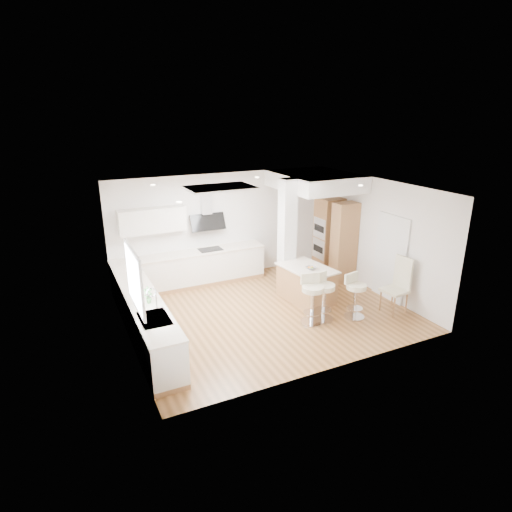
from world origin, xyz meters
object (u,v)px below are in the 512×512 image
bar_stool_b (323,294)px  bar_stool_a (312,296)px  dining_chair (399,283)px  peninsula (306,283)px  bar_stool_c (355,294)px

bar_stool_b → bar_stool_a: bearing=173.9°
bar_stool_a → dining_chair: (2.04, -0.36, 0.08)m
peninsula → bar_stool_b: size_ratio=1.40×
bar_stool_a → bar_stool_b: bar_stool_a is taller
bar_stool_a → dining_chair: dining_chair is taller
peninsula → bar_stool_c: (0.46, -1.23, 0.14)m
peninsula → dining_chair: size_ratio=1.15×
bar_stool_a → dining_chair: size_ratio=0.85×
bar_stool_a → bar_stool_b: bearing=16.5°
bar_stool_c → dining_chair: 1.09m
bar_stool_a → bar_stool_b: size_ratio=1.03×
bar_stool_c → dining_chair: dining_chair is taller
bar_stool_a → bar_stool_c: bearing=1.0°
dining_chair → bar_stool_c: bearing=165.4°
peninsula → bar_stool_b: (-0.22, -1.01, 0.17)m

